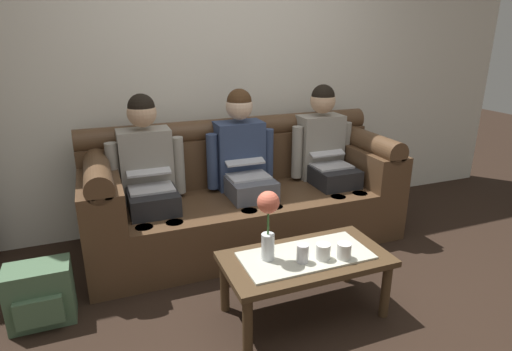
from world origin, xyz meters
TOP-DOWN VIEW (x-y plane):
  - ground_plane at (0.00, 0.00)m, footprint 14.00×14.00m
  - back_wall_patterned at (0.00, 1.70)m, footprint 6.00×0.12m
  - couch at (0.00, 1.17)m, footprint 2.44×0.88m
  - person_left at (-0.74, 1.16)m, footprint 0.56×0.67m
  - person_middle at (0.00, 1.17)m, footprint 0.56×0.67m
  - person_right at (0.74, 1.17)m, footprint 0.56×0.67m
  - coffee_table at (0.00, 0.10)m, footprint 0.98×0.51m
  - flower_vase at (-0.23, 0.14)m, footprint 0.13×0.13m
  - cup_near_left at (-0.05, 0.04)m, footprint 0.07×0.07m
  - cup_near_right at (0.19, -0.01)m, footprint 0.08×0.08m
  - cup_far_center at (0.07, 0.03)m, footprint 0.08×0.08m
  - backpack_left at (-1.47, 0.59)m, footprint 0.36×0.27m

SIDE VIEW (x-z plane):
  - ground_plane at x=0.00m, z-range 0.00..0.00m
  - backpack_left at x=-1.47m, z-range 0.00..0.36m
  - coffee_table at x=0.00m, z-range 0.14..0.54m
  - couch at x=0.00m, z-range -0.11..0.85m
  - cup_far_center at x=0.07m, z-range 0.40..0.49m
  - cup_near_right at x=0.19m, z-range 0.40..0.49m
  - cup_near_left at x=-0.05m, z-range 0.40..0.51m
  - person_right at x=0.74m, z-range 0.05..1.27m
  - person_middle at x=0.00m, z-range 0.05..1.27m
  - person_left at x=-0.74m, z-range 0.05..1.27m
  - flower_vase at x=-0.23m, z-range 0.46..0.87m
  - back_wall_patterned at x=0.00m, z-range 0.00..2.90m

